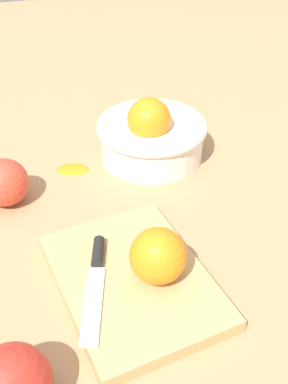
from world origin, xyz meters
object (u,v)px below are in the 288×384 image
object	(u,v)px
cutting_board	(133,281)
knife	(96,273)
apple_front_left	(4,182)
bowl	(151,135)
orange_on_board	(158,256)

from	to	relation	value
cutting_board	knife	xyz separation A→B (m)	(-0.01, -0.04, 0.01)
knife	apple_front_left	bearing A→B (deg)	-155.67
cutting_board	apple_front_left	bearing A→B (deg)	-148.10
bowl	cutting_board	size ratio (longest dim) A/B	0.80
apple_front_left	orange_on_board	bearing A→B (deg)	35.79
cutting_board	knife	distance (m)	0.05
cutting_board	knife	bearing A→B (deg)	-105.57
bowl	orange_on_board	bearing A→B (deg)	-16.03
bowl	orange_on_board	distance (m)	0.29
bowl	apple_front_left	distance (m)	0.25
cutting_board	knife	size ratio (longest dim) A/B	1.48
orange_on_board	knife	bearing A→B (deg)	-107.16
cutting_board	orange_on_board	distance (m)	0.05
orange_on_board	apple_front_left	distance (m)	0.27
bowl	knife	bearing A→B (deg)	-30.06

